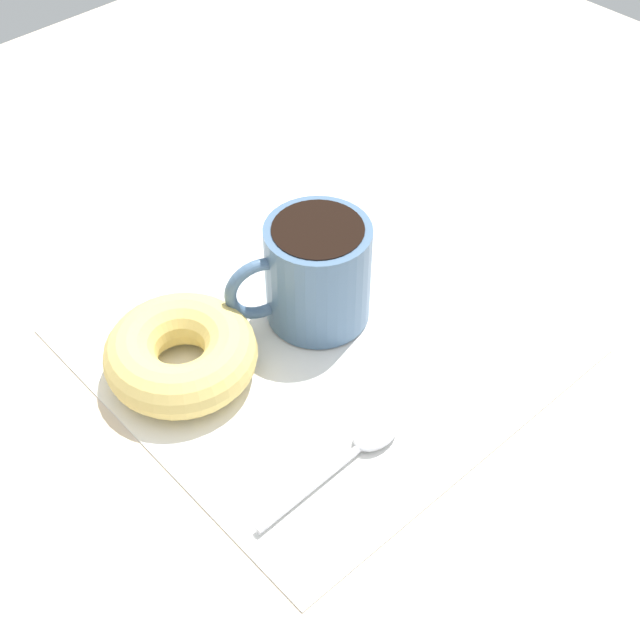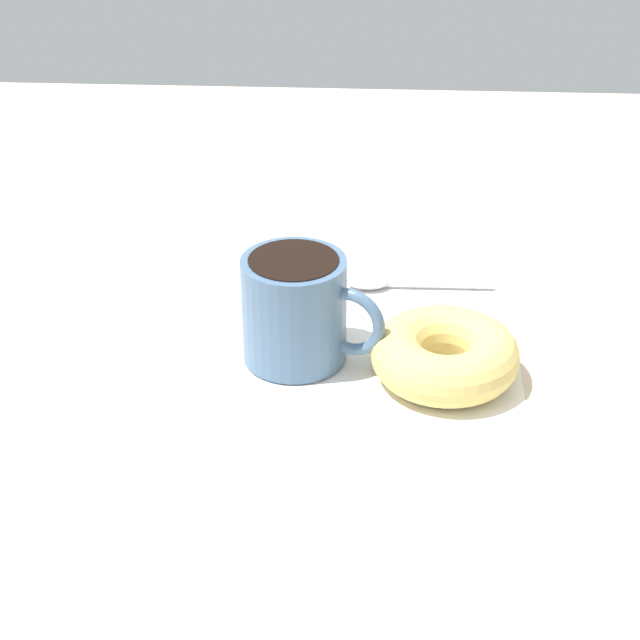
% 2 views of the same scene
% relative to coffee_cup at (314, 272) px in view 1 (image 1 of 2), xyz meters
% --- Properties ---
extents(ground_plane, '(1.20, 1.20, 0.02)m').
position_rel_coffee_cup_xyz_m(ground_plane, '(0.05, 0.00, -0.06)').
color(ground_plane, beige).
extents(napkin, '(0.31, 0.31, 0.00)m').
position_rel_coffee_cup_xyz_m(napkin, '(0.02, -0.02, -0.04)').
color(napkin, white).
rests_on(napkin, ground_plane).
extents(coffee_cup, '(0.08, 0.11, 0.08)m').
position_rel_coffee_cup_xyz_m(coffee_cup, '(0.00, 0.00, 0.00)').
color(coffee_cup, slate).
rests_on(coffee_cup, napkin).
extents(donut, '(0.11, 0.11, 0.04)m').
position_rel_coffee_cup_xyz_m(donut, '(-0.02, -0.11, -0.02)').
color(donut, '#E5C66B').
rests_on(donut, napkin).
extents(spoon, '(0.02, 0.12, 0.01)m').
position_rel_coffee_cup_xyz_m(spoon, '(0.12, -0.07, -0.04)').
color(spoon, silver).
rests_on(spoon, napkin).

